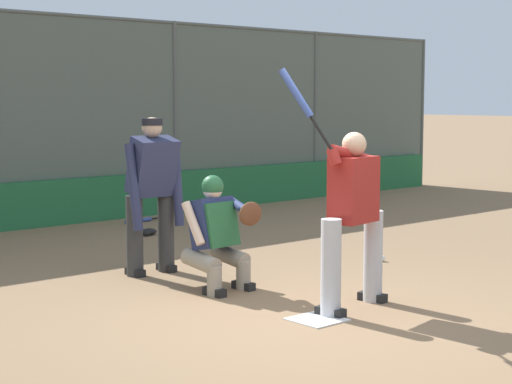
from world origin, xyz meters
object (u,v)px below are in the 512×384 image
object	(u,v)px
umpire_home	(152,190)
fielding_glove_on_dirt	(148,232)
batter_at_plate	(352,213)
spare_bat_by_padding	(209,215)
baseball_loose	(382,258)
catcher_behind_plate	(218,231)
spare_bat_near_backstop	(142,220)

from	to	relation	value
umpire_home	fielding_glove_on_dirt	bearing A→B (deg)	-120.30
batter_at_plate	spare_bat_by_padding	bearing A→B (deg)	-126.86
fielding_glove_on_dirt	baseball_loose	xyz separation A→B (m)	(-0.98, 3.52, -0.01)
fielding_glove_on_dirt	umpire_home	bearing A→B (deg)	56.78
batter_at_plate	baseball_loose	size ratio (longest dim) A/B	30.12
batter_at_plate	fielding_glove_on_dirt	size ratio (longest dim) A/B	8.17
baseball_loose	spare_bat_by_padding	bearing A→B (deg)	-101.29
catcher_behind_plate	fielding_glove_on_dirt	bearing A→B (deg)	-117.03
catcher_behind_plate	umpire_home	bearing A→B (deg)	-91.85
batter_at_plate	catcher_behind_plate	size ratio (longest dim) A/B	1.89
umpire_home	baseball_loose	xyz separation A→B (m)	(-2.49, 1.22, -0.91)
catcher_behind_plate	spare_bat_near_backstop	distance (m)	5.08
umpire_home	fielding_glove_on_dirt	distance (m)	2.89
spare_bat_near_backstop	spare_bat_by_padding	size ratio (longest dim) A/B	1.35
umpire_home	spare_bat_near_backstop	xyz separation A→B (m)	(-2.18, -3.45, -0.91)
batter_at_plate	spare_bat_by_padding	xyz separation A→B (m)	(-2.90, -5.78, -0.87)
spare_bat_by_padding	spare_bat_near_backstop	bearing A→B (deg)	128.63
catcher_behind_plate	spare_bat_near_backstop	bearing A→B (deg)	-118.83
umpire_home	fielding_glove_on_dirt	xyz separation A→B (m)	(-1.51, -2.30, -0.89)
batter_at_plate	spare_bat_by_padding	distance (m)	6.53
umpire_home	baseball_loose	distance (m)	2.92
catcher_behind_plate	baseball_loose	bearing A→B (deg)	173.64
spare_bat_near_backstop	batter_at_plate	bearing A→B (deg)	68.80
spare_bat_by_padding	batter_at_plate	bearing A→B (deg)	-157.89
batter_at_plate	fielding_glove_on_dirt	xyz separation A→B (m)	(-1.03, -4.84, -0.85)
fielding_glove_on_dirt	baseball_loose	bearing A→B (deg)	105.57
catcher_behind_plate	baseball_loose	world-z (taller)	catcher_behind_plate
baseball_loose	fielding_glove_on_dirt	bearing A→B (deg)	-74.43
batter_at_plate	baseball_loose	xyz separation A→B (m)	(-2.01, -1.32, -0.86)
spare_bat_near_backstop	catcher_behind_plate	bearing A→B (deg)	59.53
spare_bat_by_padding	fielding_glove_on_dirt	size ratio (longest dim) A/B	2.41
spare_bat_near_backstop	baseball_loose	xyz separation A→B (m)	(-0.31, 4.68, 0.00)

